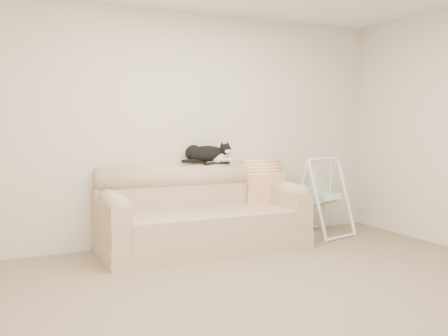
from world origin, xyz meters
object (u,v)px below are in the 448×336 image
sofa (201,216)px  remote_a (210,163)px  remote_b (222,162)px  tuxedo_cat (207,154)px  baby_swing (322,196)px

sofa → remote_a: remote_a is taller
remote_b → tuxedo_cat: 0.21m
remote_b → tuxedo_cat: size_ratio=0.28×
baby_swing → sofa: bearing=179.7°
remote_b → baby_swing: 1.33m
sofa → tuxedo_cat: 0.73m
sofa → baby_swing: 1.59m
remote_a → tuxedo_cat: 0.11m
remote_b → sofa: bearing=-147.3°
tuxedo_cat → baby_swing: (1.42, -0.26, -0.54)m
remote_b → tuxedo_cat: tuxedo_cat is taller
remote_b → remote_a: bearing=-176.4°
sofa → tuxedo_cat: size_ratio=3.54×
tuxedo_cat → baby_swing: bearing=-10.3°
baby_swing → tuxedo_cat: bearing=169.7°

